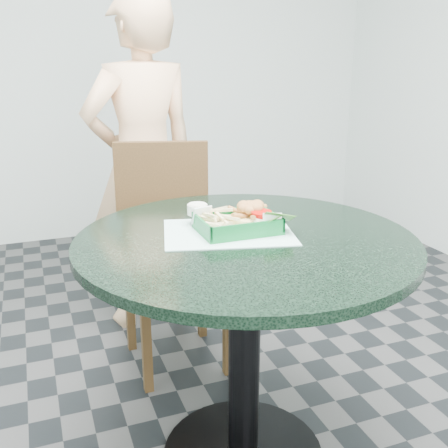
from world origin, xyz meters
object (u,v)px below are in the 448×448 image
object	(u,v)px
cafe_table	(245,296)
crab_sandwich	(251,218)
diner_person	(143,160)
sauce_ramekin	(198,215)
dining_chair	(169,239)
food_basket	(237,233)

from	to	relation	value
cafe_table	crab_sandwich	distance (m)	0.24
diner_person	sauce_ramekin	size ratio (longest dim) A/B	25.97
crab_sandwich	sauce_ramekin	bearing A→B (deg)	151.27
dining_chair	diner_person	bearing A→B (deg)	109.12
cafe_table	crab_sandwich	xyz separation A→B (m)	(0.05, 0.07, 0.22)
food_basket	crab_sandwich	world-z (taller)	crab_sandwich
food_basket	crab_sandwich	xyz separation A→B (m)	(0.06, 0.03, 0.03)
cafe_table	diner_person	distance (m)	1.10
diner_person	sauce_ramekin	xyz separation A→B (m)	(-0.03, -0.93, -0.01)
dining_chair	diner_person	world-z (taller)	diner_person
cafe_table	food_basket	distance (m)	0.19
cafe_table	food_basket	world-z (taller)	food_basket
cafe_table	sauce_ramekin	xyz separation A→B (m)	(-0.10, 0.15, 0.22)
cafe_table	food_basket	xyz separation A→B (m)	(-0.01, 0.05, 0.19)
food_basket	cafe_table	bearing A→B (deg)	-81.05
cafe_table	dining_chair	distance (m)	0.71
cafe_table	crab_sandwich	bearing A→B (deg)	56.52
cafe_table	sauce_ramekin	world-z (taller)	sauce_ramekin
dining_chair	diner_person	size ratio (longest dim) A/B	0.58
sauce_ramekin	food_basket	bearing A→B (deg)	-50.03
diner_person	crab_sandwich	distance (m)	1.01
cafe_table	food_basket	size ratio (longest dim) A/B	4.29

